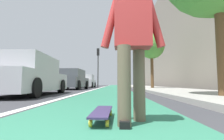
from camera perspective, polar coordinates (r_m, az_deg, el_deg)
The scene contains 12 objects.
ground_plane at distance 10.76m, azimuth -0.16°, elevation -6.93°, with size 80.00×80.00×0.00m, color #38383D.
bike_lane_paint at distance 24.75m, azimuth 0.59°, elevation -5.64°, with size 56.00×2.32×0.00m, color #2D7256.
lane_stripe_white at distance 20.81m, azimuth -3.15°, elevation -5.82°, with size 52.00×0.16×0.01m, color silver.
sidewalk_curb at distance 19.02m, azimuth 10.74°, elevation -5.68°, with size 52.00×3.20×0.12m, color #9E9B93.
building_facade at distance 24.19m, azimuth 16.20°, elevation 8.34°, with size 40.00×1.20×11.58m, color gray.
skateboard at distance 2.02m, azimuth -3.41°, elevation -14.12°, with size 0.85×0.22×0.11m.
skater_person at distance 1.92m, azimuth 6.87°, elevation 10.82°, with size 0.46×0.72×1.64m.
parked_car_near at distance 7.08m, azimuth -26.41°, elevation -1.98°, with size 4.63×2.04×1.46m.
parked_car_mid at distance 13.10m, azimuth -13.38°, elevation -3.25°, with size 4.21×1.98×1.49m.
parked_car_far at distance 19.41m, azimuth -8.79°, elevation -3.82°, with size 4.32×1.95×1.46m.
traffic_light at distance 19.08m, azimuth -4.75°, elevation 3.24°, with size 0.33×0.28×4.42m.
street_tree_mid at distance 13.18m, azimuth 13.28°, elevation 7.71°, with size 1.91×1.91×4.21m.
Camera 1 is at (-0.75, -0.25, 0.43)m, focal length 26.97 mm.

